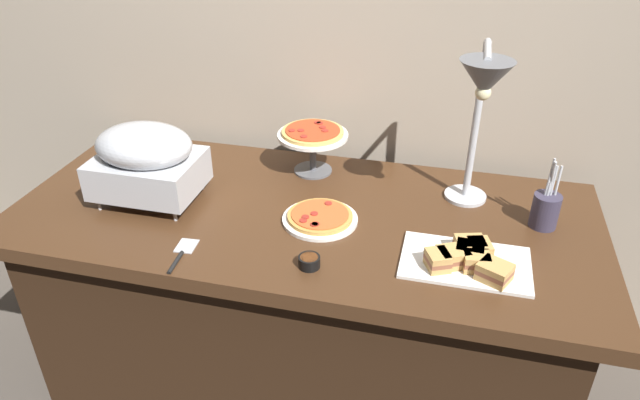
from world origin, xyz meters
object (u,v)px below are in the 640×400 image
(chafing_dish, at_px, (146,159))
(serving_spatula, at_px, (181,254))
(heat_lamp, at_px, (482,95))
(pizza_plate_front, at_px, (320,218))
(sauce_cup_near, at_px, (309,261))
(pizza_plate_center, at_px, (313,138))
(sandwich_platter, at_px, (468,259))
(utensil_holder, at_px, (545,209))

(chafing_dish, height_order, serving_spatula, chafing_dish)
(chafing_dish, distance_m, heat_lamp, 1.07)
(heat_lamp, height_order, pizza_plate_front, heat_lamp)
(chafing_dish, xyz_separation_m, sauce_cup_near, (0.61, -0.23, -0.13))
(pizza_plate_front, xyz_separation_m, sauce_cup_near, (0.03, -0.24, 0.01))
(pizza_plate_center, relative_size, serving_spatula, 1.47)
(serving_spatula, bearing_deg, sandwich_platter, 10.16)
(heat_lamp, xyz_separation_m, serving_spatula, (-0.79, -0.38, -0.42))
(chafing_dish, xyz_separation_m, sandwich_platter, (1.04, -0.12, -0.12))
(pizza_plate_center, bearing_deg, serving_spatula, -111.89)
(chafing_dish, height_order, heat_lamp, heat_lamp)
(chafing_dish, distance_m, pizza_plate_front, 0.60)
(chafing_dish, distance_m, serving_spatula, 0.39)
(chafing_dish, bearing_deg, heat_lamp, 6.31)
(sandwich_platter, height_order, sauce_cup_near, sandwich_platter)
(pizza_plate_center, relative_size, sauce_cup_near, 4.08)
(heat_lamp, xyz_separation_m, sandwich_platter, (0.02, -0.24, -0.40))
(heat_lamp, xyz_separation_m, sauce_cup_near, (-0.41, -0.35, -0.40))
(chafing_dish, bearing_deg, pizza_plate_center, 34.59)
(utensil_holder, bearing_deg, chafing_dish, -173.42)
(chafing_dish, xyz_separation_m, pizza_plate_front, (0.58, 0.00, -0.14))
(serving_spatula, bearing_deg, pizza_plate_center, 68.11)
(utensil_holder, bearing_deg, sauce_cup_near, -149.80)
(sauce_cup_near, bearing_deg, utensil_holder, 30.20)
(pizza_plate_center, distance_m, sauce_cup_near, 0.59)
(utensil_holder, bearing_deg, pizza_plate_front, -168.17)
(heat_lamp, bearing_deg, sauce_cup_near, -139.94)
(serving_spatula, bearing_deg, pizza_plate_front, 38.11)
(pizza_plate_front, bearing_deg, utensil_holder, 11.83)
(chafing_dish, height_order, sauce_cup_near, chafing_dish)
(pizza_plate_front, relative_size, sandwich_platter, 0.66)
(pizza_plate_front, bearing_deg, pizza_plate_center, 108.35)
(heat_lamp, xyz_separation_m, utensil_holder, (0.24, 0.03, -0.36))
(pizza_plate_center, height_order, sauce_cup_near, pizza_plate_center)
(serving_spatula, bearing_deg, utensil_holder, 21.97)
(heat_lamp, distance_m, sauce_cup_near, 0.68)
(heat_lamp, distance_m, serving_spatula, 0.97)
(sandwich_platter, distance_m, sauce_cup_near, 0.45)
(heat_lamp, relative_size, sandwich_platter, 1.49)
(sandwich_platter, distance_m, serving_spatula, 0.82)
(chafing_dish, distance_m, utensil_holder, 1.28)
(sandwich_platter, xyz_separation_m, sauce_cup_near, (-0.43, -0.11, -0.01))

